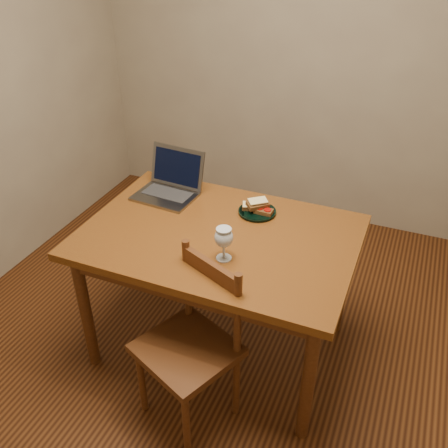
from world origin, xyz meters
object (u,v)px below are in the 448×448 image
at_px(milk_glass, 224,244).
at_px(laptop, 171,182).
at_px(chair, 190,339).
at_px(table, 219,248).
at_px(plate, 257,212).

distance_m(milk_glass, laptop, 0.67).
bearing_deg(chair, laptop, 145.71).
bearing_deg(table, milk_glass, -60.68).
relative_size(chair, plate, 2.67).
distance_m(table, plate, 0.28).
bearing_deg(chair, plate, 108.21).
height_order(milk_glass, laptop, laptop).
relative_size(plate, milk_glass, 1.20).
bearing_deg(laptop, milk_glass, -38.02).
bearing_deg(table, chair, -83.79).
relative_size(table, milk_glass, 8.07).
xyz_separation_m(chair, laptop, (-0.45, 0.70, 0.34)).
bearing_deg(milk_glass, chair, -101.67).
xyz_separation_m(table, chair, (0.05, -0.43, -0.19)).
height_order(table, laptop, laptop).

